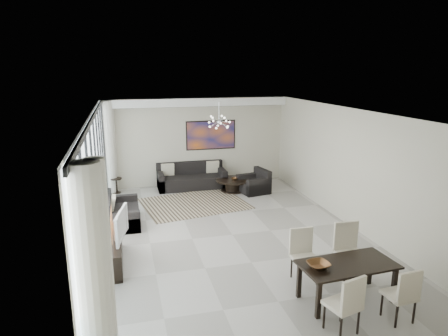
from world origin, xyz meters
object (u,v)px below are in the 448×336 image
object	(u,v)px
sofa_main	(192,179)
television	(116,225)
dining_table	(347,268)
tv_console	(110,252)
coffee_table	(233,184)

from	to	relation	value
sofa_main	television	bearing A→B (deg)	-116.02
television	sofa_main	bearing A→B (deg)	-14.45
sofa_main	dining_table	world-z (taller)	sofa_main
sofa_main	television	xyz separation A→B (m)	(-2.35, -4.81, 0.54)
tv_console	dining_table	size ratio (longest dim) A/B	1.00
sofa_main	tv_console	world-z (taller)	sofa_main
coffee_table	sofa_main	size ratio (longest dim) A/B	0.49
coffee_table	dining_table	xyz separation A→B (m)	(0.17, -6.46, 0.37)
tv_console	dining_table	world-z (taller)	dining_table
tv_console	television	distance (m)	0.58
dining_table	sofa_main	bearing A→B (deg)	100.86
sofa_main	tv_console	bearing A→B (deg)	-117.30
tv_console	coffee_table	bearing A→B (deg)	48.13
coffee_table	tv_console	bearing A→B (deg)	-131.87
coffee_table	sofa_main	xyz separation A→B (m)	(-1.21, 0.71, 0.06)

